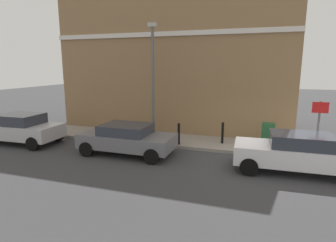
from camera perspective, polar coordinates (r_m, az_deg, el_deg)
The scene contains 11 objects.
ground at distance 11.61m, azimuth 16.59°, elevation -8.31°, with size 80.00×80.00×0.00m, color #38383A.
sidewalk at distance 14.86m, azimuth -6.91°, elevation -3.28°, with size 2.31×30.00×0.15m, color gray.
corner_building at distance 18.03m, azimuth 2.81°, elevation 14.78°, with size 6.47×13.29×9.78m.
car_white at distance 10.96m, azimuth 25.33°, elevation -5.93°, with size 1.89×4.36×1.45m.
car_grey at distance 12.14m, azimuth -8.53°, elevation -3.56°, with size 2.00×4.13×1.33m.
car_silver at distance 15.52m, azimuth -28.34°, elevation -1.31°, with size 2.03×4.07×1.49m.
utility_cabinet at distance 13.23m, azimuth 20.06°, elevation -3.03°, with size 0.46×0.61×1.15m.
bollard_near_cabinet at distance 13.39m, azimuth 11.30°, elevation -2.28°, with size 0.14×0.14×1.04m.
bollard_far_kerb at distance 12.96m, azimuth 2.26°, elevation -2.52°, with size 0.14×0.14×1.04m.
street_sign at distance 12.54m, azimuth 28.93°, elevation 0.05°, with size 0.08×0.60×2.30m.
lamppost at distance 13.83m, azimuth -3.16°, elevation 9.23°, with size 0.20×0.44×5.72m.
Camera 1 is at (-10.96, -0.14, 3.82)m, focal length 29.24 mm.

